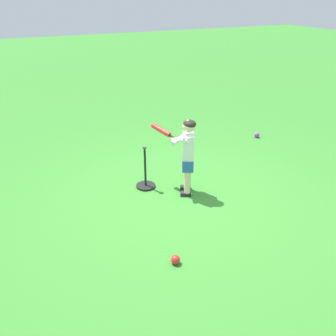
# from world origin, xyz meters

# --- Properties ---
(ground_plane) EXTENTS (40.00, 40.00, 0.00)m
(ground_plane) POSITION_xyz_m (0.00, 0.00, 0.00)
(ground_plane) COLOR #38842D
(child_batter) EXTENTS (0.73, 0.43, 1.08)m
(child_batter) POSITION_xyz_m (0.11, -0.15, 0.65)
(child_batter) COLOR #232328
(child_batter) RESTS_ON ground
(play_ball_midfield) EXTENTS (0.10, 0.10, 0.10)m
(play_ball_midfield) POSITION_xyz_m (-1.18, 0.65, 0.05)
(play_ball_midfield) COLOR red
(play_ball_midfield) RESTS_ON ground
(play_ball_far_right) EXTENTS (0.10, 0.10, 0.10)m
(play_ball_far_right) POSITION_xyz_m (1.37, -2.40, 0.05)
(play_ball_far_right) COLOR purple
(play_ball_far_right) RESTS_ON ground
(batting_tee) EXTENTS (0.28, 0.28, 0.62)m
(batting_tee) POSITION_xyz_m (0.49, 0.30, 0.10)
(batting_tee) COLOR black
(batting_tee) RESTS_ON ground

